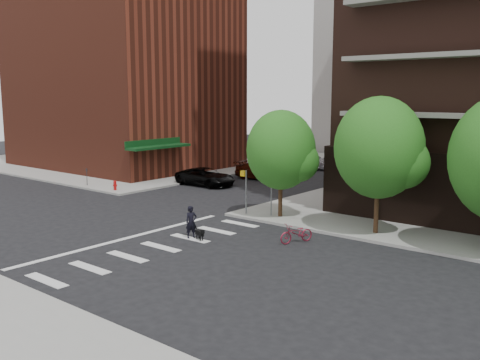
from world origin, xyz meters
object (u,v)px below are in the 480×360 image
Objects in this scene: parked_car_maroon at (263,171)px; scooter at (297,233)px; fire_hydrant at (115,185)px; parked_car_black at (205,177)px; dog_walker at (191,222)px; parked_car_silver at (309,161)px.

parked_car_maroon is 19.83m from scooter.
parked_car_black is at bearing 63.07° from fire_hydrant.
scooter is at bearing -123.53° from parked_car_black.
parked_car_maroon is 3.08× the size of dog_walker.
dog_walker is at bearing -140.72° from parked_car_black.
parked_car_black is 3.06× the size of dog_walker.
parked_car_maroon is 2.75× the size of scooter.
parked_car_maroon is 1.14× the size of parked_car_silver.
parked_car_black is 17.65m from scooter.
parked_car_black is 2.73× the size of scooter.
fire_hydrant is 0.14× the size of parked_car_maroon.
parked_car_maroon is (1.75, 5.38, 0.04)m from parked_car_black.
dog_walker is (10.26, -12.10, 0.12)m from parked_car_black.
parked_car_black is at bearing 157.61° from parked_car_maroon.
parked_car_maroon reaches higher than scooter.
dog_walker is (-4.62, -2.62, 0.34)m from scooter.
dog_walker is at bearing -158.69° from parked_car_silver.
dog_walker reaches higher than scooter.
scooter is (18.13, -3.09, -0.06)m from fire_hydrant.
parked_car_maroon reaches higher than parked_car_silver.
fire_hydrant is 14.67m from dog_walker.
parked_car_black is 13.81m from parked_car_silver.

